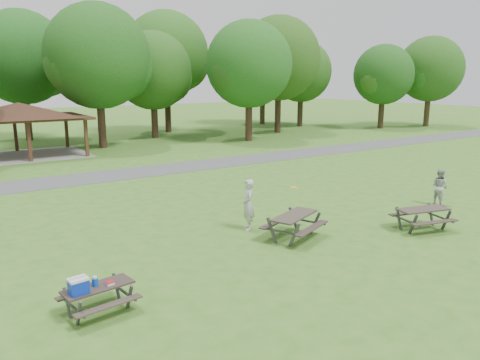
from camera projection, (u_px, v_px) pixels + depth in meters
name	position (u px, v px, depth m)	size (l,w,h in m)	color
ground	(281.00, 242.00, 15.73)	(160.00, 160.00, 0.00)	#386A1E
asphalt_path	(130.00, 173.00, 27.08)	(120.00, 3.20, 0.02)	#47474A
pavilion	(19.00, 113.00, 32.36)	(8.60, 7.01, 3.76)	#352213
tree_row_e	(99.00, 60.00, 35.72)	(8.40, 8.00, 11.02)	#311D15
tree_row_f	(154.00, 73.00, 42.02)	(7.35, 7.00, 9.55)	#321E16
tree_row_g	(250.00, 67.00, 39.91)	(7.77, 7.40, 10.25)	#311E16
tree_row_h	(279.00, 61.00, 45.87)	(8.61, 8.20, 11.37)	black
tree_row_i	(302.00, 73.00, 52.21)	(7.14, 6.80, 9.52)	black
tree_row_j	(384.00, 76.00, 50.27)	(6.72, 6.40, 8.96)	black
tree_deep_b	(23.00, 60.00, 40.01)	(8.40, 8.00, 11.13)	#2E2014
tree_deep_c	(167.00, 57.00, 46.16)	(8.82, 8.40, 11.90)	black
tree_deep_d	(263.00, 64.00, 54.54)	(8.40, 8.00, 11.27)	#312416
tree_flank_right	(431.00, 71.00, 52.20)	(7.56, 7.20, 9.97)	#322416
picnic_table_near	(92.00, 290.00, 10.76)	(1.75, 1.48, 1.12)	#2A221E
picnic_table_middle	(294.00, 220.00, 15.98)	(2.48, 2.26, 0.88)	#312B24
picnic_table_far	(423.00, 214.00, 16.95)	(2.20, 1.93, 0.82)	#312923
frisbee_in_flight	(294.00, 187.00, 17.48)	(0.36, 0.36, 0.02)	gold
frisbee_thrower	(248.00, 205.00, 16.89)	(0.68, 0.44, 1.86)	#ADAEB0
frisbee_catcher	(440.00, 187.00, 20.29)	(0.77, 0.60, 1.58)	#ABABAD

